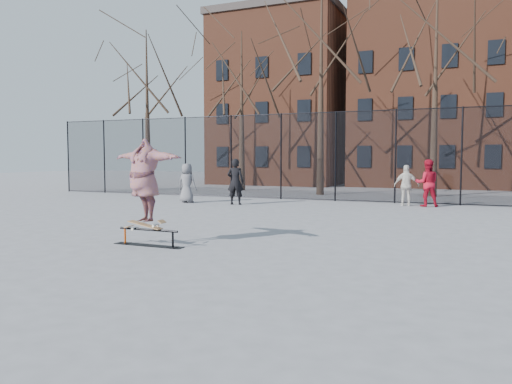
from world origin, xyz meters
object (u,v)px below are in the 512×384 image
at_px(skateboard, 145,226).
at_px(bystander_white, 407,185).
at_px(skate_rail, 148,239).
at_px(bystander_black, 235,182).
at_px(skater, 144,183).
at_px(bystander_grey, 187,183).
at_px(bystander_red, 427,183).

relative_size(skateboard, bystander_white, 0.53).
relative_size(skate_rail, bystander_black, 0.90).
xyz_separation_m(skate_rail, bystander_white, (4.10, 11.74, 0.68)).
xyz_separation_m(skate_rail, skateboard, (-0.08, 0.00, 0.28)).
height_order(skater, bystander_grey, skater).
bearing_deg(skater, bystander_white, 88.62).
bearing_deg(skate_rail, skateboard, 180.00).
bearing_deg(skater, bystander_grey, 134.70).
bearing_deg(bystander_red, skateboard, 53.30).
height_order(bystander_black, bystander_white, bystander_black).
xyz_separation_m(bystander_red, bystander_white, (-0.79, 0.00, -0.11)).
distance_m(skate_rail, bystander_white, 12.45).
distance_m(bystander_grey, bystander_black, 2.29).
relative_size(bystander_black, bystander_white, 1.15).
bearing_deg(skateboard, bystander_red, 67.05).
relative_size(skate_rail, bystander_grey, 1.02).
bearing_deg(bystander_grey, skateboard, 115.69).
distance_m(skateboard, skater, 0.97).
bearing_deg(bystander_white, skater, 61.20).
relative_size(bystander_grey, bystander_white, 1.02).
distance_m(skateboard, bystander_white, 12.46).
distance_m(skate_rail, skater, 1.26).
xyz_separation_m(bystander_black, bystander_red, (7.34, 2.31, -0.02)).
distance_m(skateboard, bystander_grey, 10.45).
distance_m(bystander_black, bystander_red, 7.70).
relative_size(skater, bystander_white, 1.36).
bearing_deg(bystander_red, bystander_grey, 0.18).
height_order(skate_rail, bystander_grey, bystander_grey).
height_order(skater, bystander_black, skater).
height_order(bystander_red, bystander_white, bystander_red).
bearing_deg(bystander_white, bystander_red, 170.80).
xyz_separation_m(bystander_grey, bystander_black, (2.28, 0.08, 0.11)).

